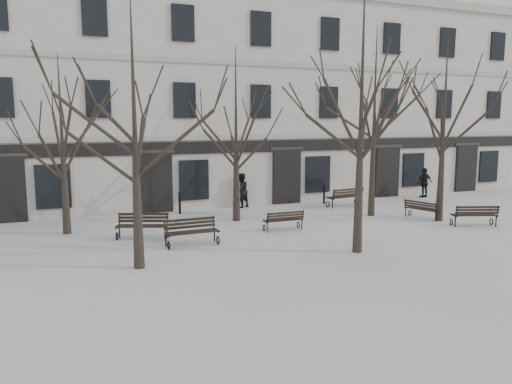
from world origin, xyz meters
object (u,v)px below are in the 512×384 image
bench_4 (345,196)px  bench_5 (422,209)px  tree_2 (362,85)px  tree_3 (445,108)px  tree_1 (134,100)px  bench_1 (284,220)px  bench_2 (475,215)px  bench_3 (142,225)px  bench_0 (191,231)px

bench_4 → bench_5: size_ratio=1.17×
bench_5 → tree_2: bearing=105.8°
bench_4 → bench_5: 4.33m
tree_3 → tree_1: bearing=-170.6°
bench_1 → bench_5: bearing=179.4°
bench_1 → bench_5: (6.89, -0.17, 0.01)m
tree_1 → bench_2: (14.10, 0.71, -4.52)m
bench_3 → bench_4: (10.93, 3.13, 0.02)m
tree_1 → bench_0: 5.43m
bench_0 → bench_4: bench_4 is taller
tree_2 → bench_5: 8.77m
bench_3 → bench_4: size_ratio=0.98×
tree_3 → bench_4: 6.72m
tree_3 → bench_3: tree_3 is taller
tree_2 → bench_3: tree_2 is taller
bench_5 → bench_3: bearing=69.1°
tree_2 → tree_3: 7.19m
bench_2 → bench_0: bearing=13.1°
bench_0 → bench_2: bearing=-8.5°
tree_3 → bench_1: (-7.30, 0.79, -4.52)m
tree_3 → bench_1: size_ratio=4.85×
bench_2 → bench_5: (-0.92, 2.16, -0.05)m
bench_2 → bench_4: bench_4 is taller
tree_3 → bench_3: size_ratio=3.96×
bench_1 → bench_2: 8.15m
bench_2 → tree_2: bearing=33.1°
tree_3 → tree_2: bearing=-153.6°
bench_0 → bench_1: 4.21m
bench_2 → bench_4: 6.68m
bench_2 → tree_3: bearing=-52.1°
tree_2 → tree_3: tree_2 is taller
tree_3 → bench_1: 8.62m
bench_2 → bench_5: bench_2 is taller
tree_1 → bench_5: 14.24m
bench_3 → bench_5: bearing=16.8°
bench_0 → bench_2: 11.98m
bench_1 → bench_5: size_ratio=0.94×
tree_2 → bench_1: tree_2 is taller
tree_3 → bench_0: bearing=-179.2°
tree_1 → bench_1: size_ratio=4.90×
tree_2 → bench_1: (-0.89, 3.97, -5.15)m
tree_2 → bench_1: bearing=102.6°
tree_1 → tree_3: bearing=9.4°
tree_1 → bench_2: size_ratio=4.15×
bench_1 → bench_3: (-5.55, 0.76, 0.08)m
tree_3 → bench_2: tree_3 is taller
tree_2 → bench_3: (-6.44, 4.73, -5.07)m
bench_0 → bench_1: size_ratio=1.18×
bench_0 → bench_4: bearing=25.1°
bench_4 → bench_3: bearing=9.1°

